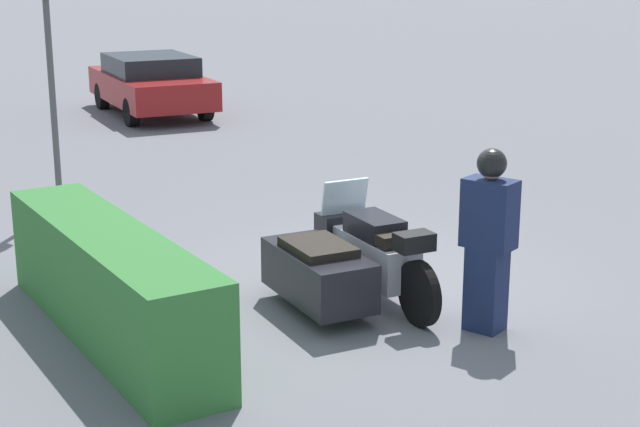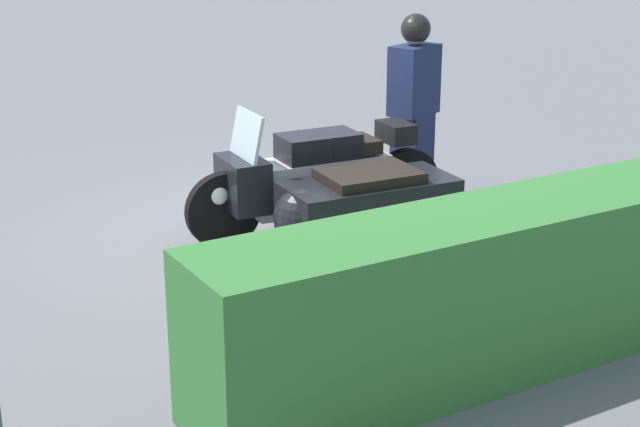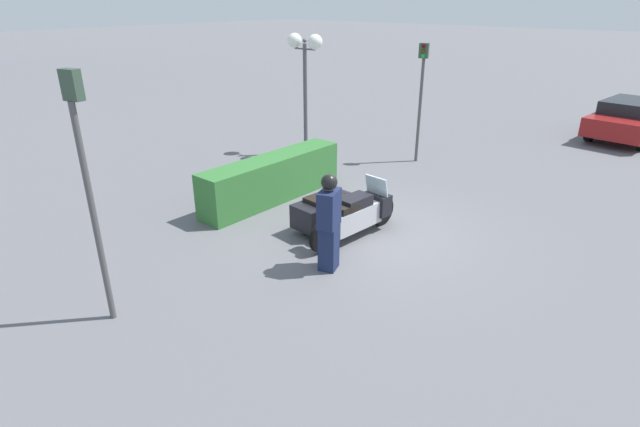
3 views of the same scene
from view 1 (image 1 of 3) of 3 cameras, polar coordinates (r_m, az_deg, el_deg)
name	(u,v)px [view 1 (image 1 of 3)]	position (r m, az deg, el deg)	size (l,w,h in m)	color
ground_plane	(364,285)	(10.91, 2.56, -4.16)	(160.00, 160.00, 0.00)	slate
police_motorcycle	(340,260)	(10.22, 1.15, -2.73)	(2.45, 1.46, 1.16)	black
officer_rider	(488,236)	(9.49, 9.78, -1.29)	(0.56, 0.45, 1.80)	#192347
hedge_bush_curbside	(109,284)	(9.51, -12.15, -4.04)	(3.98, 0.76, 1.07)	#337033
traffic_light_near	(51,52)	(14.11, -15.40, 9.02)	(0.23, 0.29, 3.38)	#4C4C4C
parked_car_background	(151,83)	(22.34, -9.81, 7.50)	(4.33, 2.25, 1.32)	maroon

